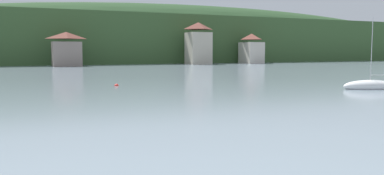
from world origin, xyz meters
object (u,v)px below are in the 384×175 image
at_px(mooring_buoy_mid, 116,86).
at_px(sailboat_mid_0, 370,86).
at_px(shore_building_westcentral, 67,50).
at_px(shore_building_eastcentral, 251,49).
at_px(shore_building_central, 198,44).

bearing_deg(mooring_buoy_mid, sailboat_mid_0, -31.97).
height_order(shore_building_westcentral, shore_building_eastcentral, shore_building_eastcentral).
height_order(shore_building_eastcentral, mooring_buoy_mid, shore_building_eastcentral).
bearing_deg(shore_building_westcentral, shore_building_central, 0.71).
xyz_separation_m(shore_building_central, shore_building_eastcentral, (15.26, 0.43, -1.17)).
distance_m(shore_building_westcentral, shore_building_central, 30.56).
height_order(shore_building_westcentral, sailboat_mid_0, shore_building_westcentral).
distance_m(shore_building_central, mooring_buoy_mid, 59.68).
relative_size(shore_building_central, mooring_buoy_mid, 25.01).
relative_size(shore_building_eastcentral, mooring_buoy_mid, 18.98).
bearing_deg(sailboat_mid_0, shore_building_central, -79.62).
height_order(shore_building_westcentral, shore_building_central, shore_building_central).
relative_size(shore_building_westcentral, shore_building_central, 0.71).
distance_m(shore_building_westcentral, mooring_buoy_mid, 50.00).
bearing_deg(shore_building_eastcentral, sailboat_mid_0, -114.01).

